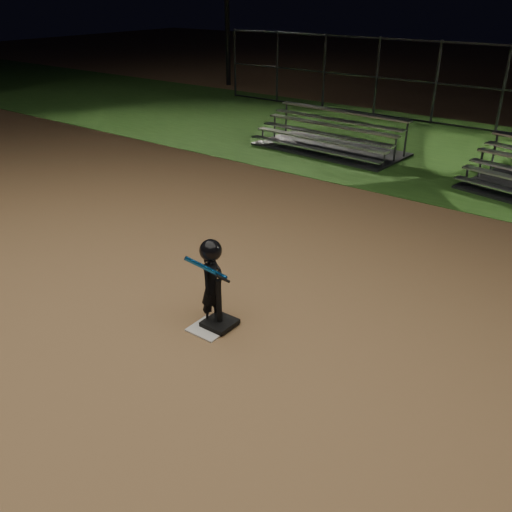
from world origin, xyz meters
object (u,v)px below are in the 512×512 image
Objects in this scene: home_plate at (209,328)px; child_batter at (212,279)px; batting_tee at (220,317)px; bleacher_left at (329,143)px.

child_batter reaches higher than home_plate.
batting_tee is 8.73m from bleacher_left.
child_batter reaches higher than bleacher_left.
batting_tee is at bearing 61.90° from home_plate.
home_plate is 8.83m from bleacher_left.
home_plate is 0.38× the size of child_batter.
home_plate is 0.68× the size of batting_tee.
batting_tee is 0.51m from child_batter.
home_plate is at bearing -118.10° from batting_tee.
batting_tee is (0.07, 0.13, 0.13)m from home_plate.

